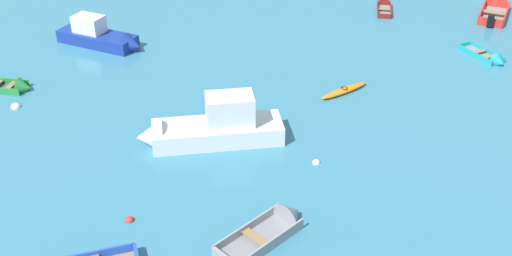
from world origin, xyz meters
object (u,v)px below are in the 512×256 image
(rowboat_turquoise_cluster_outer, at_px, (491,59))
(mooring_buoy_between_boats_left, at_px, (16,107))
(motor_launch_deep_blue_far_left, at_px, (102,37))
(mooring_buoy_near_foreground, at_px, (130,221))
(rowboat_green_near_left, at_px, (12,87))
(motor_launch_white_outer_right, at_px, (209,128))
(mooring_buoy_central, at_px, (316,163))
(kayak_orange_back_row_center, at_px, (344,90))
(rowboat_red_foreground_center, at_px, (496,8))
(rowboat_grey_cluster_inner, at_px, (277,225))
(rowboat_maroon_distant_center, at_px, (384,6))

(rowboat_turquoise_cluster_outer, xyz_separation_m, mooring_buoy_between_boats_left, (-23.80, -7.69, -0.15))
(motor_launch_deep_blue_far_left, bearing_deg, mooring_buoy_near_foreground, -68.62)
(mooring_buoy_between_boats_left, bearing_deg, rowboat_green_near_left, 119.22)
(mooring_buoy_near_foreground, xyz_separation_m, mooring_buoy_between_boats_left, (-7.76, 7.53, 0.00))
(motor_launch_white_outer_right, height_order, rowboat_green_near_left, motor_launch_white_outer_right)
(mooring_buoy_between_boats_left, bearing_deg, rowboat_turquoise_cluster_outer, 17.91)
(rowboat_turquoise_cluster_outer, distance_m, mooring_buoy_central, 14.30)
(rowboat_turquoise_cluster_outer, bearing_deg, kayak_orange_back_row_center, -150.82)
(rowboat_green_near_left, relative_size, motor_launch_deep_blue_far_left, 0.60)
(motor_launch_white_outer_right, distance_m, kayak_orange_back_row_center, 7.87)
(rowboat_red_foreground_center, distance_m, motor_launch_white_outer_right, 23.61)
(rowboat_grey_cluster_inner, bearing_deg, rowboat_maroon_distant_center, 76.77)
(rowboat_turquoise_cluster_outer, distance_m, rowboat_green_near_left, 25.45)
(rowboat_maroon_distant_center, xyz_separation_m, motor_launch_deep_blue_far_left, (-16.64, -7.92, 0.40))
(mooring_buoy_between_boats_left, bearing_deg, rowboat_red_foreground_center, 30.96)
(mooring_buoy_near_foreground, bearing_deg, rowboat_turquoise_cluster_outer, 43.49)
(kayak_orange_back_row_center, bearing_deg, mooring_buoy_between_boats_left, -168.60)
(motor_launch_white_outer_right, distance_m, mooring_buoy_near_foreground, 5.95)
(rowboat_green_near_left, distance_m, mooring_buoy_between_boats_left, 1.92)
(motor_launch_deep_blue_far_left, bearing_deg, rowboat_red_foreground_center, 18.43)
(rowboat_grey_cluster_inner, distance_m, motor_launch_deep_blue_far_left, 18.69)
(mooring_buoy_central, bearing_deg, rowboat_turquoise_cluster_outer, 49.16)
(motor_launch_white_outer_right, distance_m, rowboat_turquoise_cluster_outer, 17.05)
(rowboat_red_foreground_center, xyz_separation_m, rowboat_green_near_left, (-26.65, -13.76, -0.07))
(rowboat_green_near_left, relative_size, rowboat_grey_cluster_inner, 0.91)
(motor_launch_white_outer_right, height_order, rowboat_maroon_distant_center, motor_launch_white_outer_right)
(rowboat_turquoise_cluster_outer, distance_m, rowboat_maroon_distant_center, 9.35)
(rowboat_maroon_distant_center, bearing_deg, kayak_orange_back_row_center, -102.99)
(rowboat_red_foreground_center, xyz_separation_m, kayak_orange_back_row_center, (-10.03, -12.26, -0.11))
(rowboat_grey_cluster_inner, bearing_deg, motor_launch_deep_blue_far_left, 127.10)
(rowboat_red_foreground_center, bearing_deg, kayak_orange_back_row_center, -129.27)
(rowboat_maroon_distant_center, xyz_separation_m, rowboat_grey_cluster_inner, (-5.37, -22.82, 0.06))
(mooring_buoy_near_foreground, bearing_deg, rowboat_green_near_left, 133.39)
(rowboat_maroon_distant_center, bearing_deg, mooring_buoy_near_foreground, -115.14)
(rowboat_grey_cluster_inner, bearing_deg, motor_launch_white_outer_right, 121.95)
(motor_launch_deep_blue_far_left, relative_size, mooring_buoy_between_boats_left, 11.68)
(rowboat_maroon_distant_center, relative_size, kayak_orange_back_row_center, 1.16)
(rowboat_grey_cluster_inner, xyz_separation_m, mooring_buoy_between_boats_left, (-13.15, 7.41, -0.20))
(mooring_buoy_central, bearing_deg, rowboat_maroon_distant_center, 77.61)
(rowboat_turquoise_cluster_outer, relative_size, kayak_orange_back_row_center, 1.20)
(rowboat_green_near_left, xyz_separation_m, rowboat_grey_cluster_inner, (14.08, -9.08, 0.02))
(rowboat_grey_cluster_inner, bearing_deg, rowboat_green_near_left, 147.18)
(rowboat_green_near_left, xyz_separation_m, mooring_buoy_central, (15.38, -4.80, -0.17))
(rowboat_green_near_left, xyz_separation_m, mooring_buoy_between_boats_left, (0.93, -1.67, -0.17))
(rowboat_green_near_left, distance_m, motor_launch_deep_blue_far_left, 6.47)
(rowboat_maroon_distant_center, distance_m, mooring_buoy_central, 18.97)
(rowboat_grey_cluster_inner, distance_m, kayak_orange_back_row_center, 10.88)
(rowboat_red_foreground_center, bearing_deg, mooring_buoy_central, -121.28)
(rowboat_green_near_left, relative_size, mooring_buoy_near_foreground, 9.54)
(mooring_buoy_between_boats_left, bearing_deg, mooring_buoy_central, -12.23)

